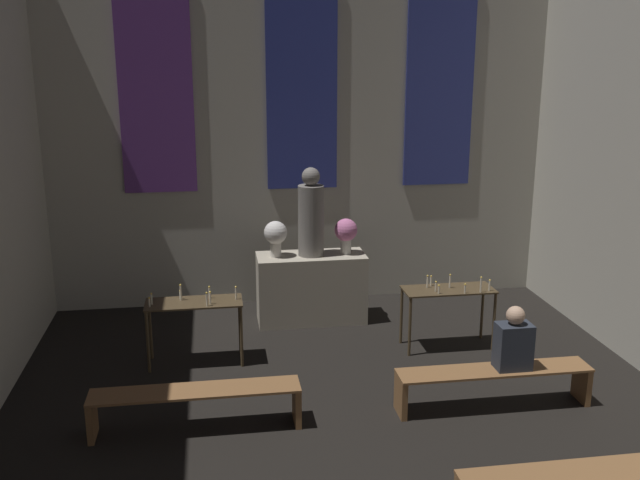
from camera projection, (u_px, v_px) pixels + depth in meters
wall_back at (301, 119)px, 10.12m from camera, size 7.37×0.16×5.31m
altar at (311, 288)px, 9.77m from camera, size 1.47×0.60×0.94m
statue at (311, 216)px, 9.51m from camera, size 0.35×0.35×1.20m
flower_vase_left at (276, 235)px, 9.50m from camera, size 0.31×0.31×0.49m
flower_vase_right at (346, 232)px, 9.64m from camera, size 0.31×0.31×0.49m
candle_rack_left at (194, 310)px, 8.38m from camera, size 1.13×0.45×0.97m
candle_rack_right at (448, 297)px, 8.84m from camera, size 1.13×0.45×0.97m
pew_back_left at (196, 400)px, 6.95m from camera, size 2.04×0.36×0.43m
pew_back_right at (494, 379)px, 7.40m from camera, size 2.04×0.36×0.43m
person_seated at (514, 342)px, 7.32m from camera, size 0.36×0.24×0.68m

